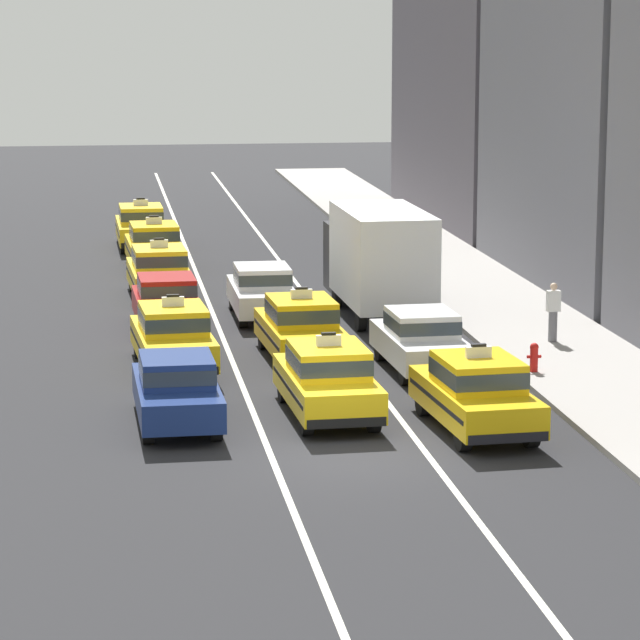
% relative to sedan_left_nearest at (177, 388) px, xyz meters
% --- Properties ---
extents(ground_plane, '(160.00, 160.00, 0.00)m').
position_rel_sedan_left_nearest_xyz_m(ground_plane, '(3.37, -3.00, -0.85)').
color(ground_plane, '#232326').
extents(lane_stripe_left_center, '(0.14, 80.00, 0.01)m').
position_rel_sedan_left_nearest_xyz_m(lane_stripe_left_center, '(1.77, 17.00, -0.84)').
color(lane_stripe_left_center, silver).
rests_on(lane_stripe_left_center, ground).
extents(lane_stripe_center_right, '(0.14, 80.00, 0.01)m').
position_rel_sedan_left_nearest_xyz_m(lane_stripe_center_right, '(4.97, 17.00, -0.84)').
color(lane_stripe_center_right, silver).
rests_on(lane_stripe_center_right, ground).
extents(sidewalk_curb, '(4.00, 90.00, 0.15)m').
position_rel_sedan_left_nearest_xyz_m(sidewalk_curb, '(10.57, 12.00, -0.77)').
color(sidewalk_curb, '#9E9993').
rests_on(sidewalk_curb, ground).
extents(sedan_left_nearest, '(1.85, 4.34, 1.58)m').
position_rel_sedan_left_nearest_xyz_m(sedan_left_nearest, '(0.00, 0.00, 0.00)').
color(sedan_left_nearest, black).
rests_on(sedan_left_nearest, ground).
extents(taxi_left_second, '(2.06, 4.65, 1.96)m').
position_rel_sedan_left_nearest_xyz_m(taxi_left_second, '(0.20, 5.73, 0.03)').
color(taxi_left_second, black).
rests_on(taxi_left_second, ground).
extents(sedan_left_third, '(1.89, 4.35, 1.58)m').
position_rel_sedan_left_nearest_xyz_m(sedan_left_third, '(0.28, 10.90, 0.00)').
color(sedan_left_third, black).
rests_on(sedan_left_third, ground).
extents(taxi_left_fourth, '(1.99, 4.63, 1.96)m').
position_rel_sedan_left_nearest_xyz_m(taxi_left_fourth, '(0.29, 16.15, 0.03)').
color(taxi_left_fourth, black).
rests_on(taxi_left_fourth, ground).
extents(taxi_left_fifth, '(1.99, 4.63, 1.96)m').
position_rel_sedan_left_nearest_xyz_m(taxi_left_fifth, '(0.35, 21.95, 0.03)').
color(taxi_left_fifth, black).
rests_on(taxi_left_fifth, ground).
extents(taxi_left_sixth, '(1.90, 4.59, 1.96)m').
position_rel_sedan_left_nearest_xyz_m(taxi_left_sixth, '(0.06, 27.49, 0.03)').
color(taxi_left_sixth, black).
rests_on(taxi_left_sixth, ground).
extents(taxi_center_nearest, '(1.98, 4.62, 1.96)m').
position_rel_sedan_left_nearest_xyz_m(taxi_center_nearest, '(3.39, 0.32, 0.03)').
color(taxi_center_nearest, black).
rests_on(taxi_center_nearest, ground).
extents(taxi_center_second, '(2.02, 4.64, 1.96)m').
position_rel_sedan_left_nearest_xyz_m(taxi_center_second, '(3.56, 6.39, 0.03)').
color(taxi_center_second, black).
rests_on(taxi_center_second, ground).
extents(sedan_center_third, '(1.78, 4.31, 1.58)m').
position_rel_sedan_left_nearest_xyz_m(sedan_center_third, '(3.18, 12.44, 0.00)').
color(sedan_center_third, black).
rests_on(sedan_center_third, ground).
extents(taxi_right_nearest, '(2.11, 4.67, 1.96)m').
position_rel_sedan_left_nearest_xyz_m(taxi_right_nearest, '(6.39, -1.36, 0.03)').
color(taxi_right_nearest, black).
rests_on(taxi_right_nearest, ground).
extents(sedan_right_second, '(1.92, 4.36, 1.58)m').
position_rel_sedan_left_nearest_xyz_m(sedan_right_second, '(6.40, 4.62, 0.00)').
color(sedan_right_second, black).
rests_on(sedan_right_second, ground).
extents(box_truck_right_third, '(2.42, 7.01, 3.27)m').
position_rel_sedan_left_nearest_xyz_m(box_truck_right_third, '(6.65, 12.44, 0.93)').
color(box_truck_right_third, black).
rests_on(box_truck_right_third, ground).
extents(pedestrian_near_crosswalk, '(0.36, 0.24, 1.61)m').
position_rel_sedan_left_nearest_xyz_m(pedestrian_near_crosswalk, '(10.56, 7.16, 0.12)').
color(pedestrian_near_crosswalk, slate).
rests_on(pedestrian_near_crosswalk, sidewalk_curb).
extents(fire_hydrant, '(0.36, 0.22, 0.73)m').
position_rel_sedan_left_nearest_xyz_m(fire_hydrant, '(9.05, 3.57, -0.30)').
color(fire_hydrant, red).
rests_on(fire_hydrant, sidewalk_curb).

